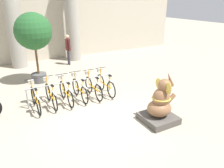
{
  "coord_description": "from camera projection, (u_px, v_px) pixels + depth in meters",
  "views": [
    {
      "loc": [
        -2.87,
        -5.69,
        3.74
      ],
      "look_at": [
        0.48,
        0.4,
        1.0
      ],
      "focal_mm": 35.0,
      "sensor_mm": 36.0,
      "label": 1
    }
  ],
  "objects": [
    {
      "name": "ground_plane",
      "position": [
        105.0,
        118.0,
        7.3
      ],
      "size": [
        60.0,
        60.0,
        0.0
      ],
      "primitive_type": "plane",
      "color": "#9E937F"
    },
    {
      "name": "bicycle_0",
      "position": [
        35.0,
        98.0,
        7.77
      ],
      "size": [
        0.48,
        1.66,
        1.02
      ],
      "color": "black",
      "rests_on": "ground_plane"
    },
    {
      "name": "bicycle_1",
      "position": [
        51.0,
        95.0,
        8.07
      ],
      "size": [
        0.48,
        1.66,
        1.02
      ],
      "color": "black",
      "rests_on": "ground_plane"
    },
    {
      "name": "bicycle_2",
      "position": [
        66.0,
        92.0,
        8.29
      ],
      "size": [
        0.48,
        1.66,
        1.02
      ],
      "color": "black",
      "rests_on": "ground_plane"
    },
    {
      "name": "bicycle_3",
      "position": [
        79.0,
        89.0,
        8.58
      ],
      "size": [
        0.48,
        1.66,
        1.02
      ],
      "color": "black",
      "rests_on": "ground_plane"
    },
    {
      "name": "elephant_statue",
      "position": [
        160.0,
        106.0,
        6.93
      ],
      "size": [
        1.04,
        1.04,
        1.68
      ],
      "color": "#4C4742",
      "rests_on": "ground_plane"
    },
    {
      "name": "column_right",
      "position": [
        72.0,
        18.0,
        13.27
      ],
      "size": [
        1.04,
        1.04,
        5.16
      ],
      "color": "gray",
      "rests_on": "ground_plane"
    },
    {
      "name": "bicycle_5",
      "position": [
        105.0,
        84.0,
        9.06
      ],
      "size": [
        0.48,
        1.66,
        1.02
      ],
      "color": "black",
      "rests_on": "ground_plane"
    },
    {
      "name": "bicycle_4",
      "position": [
        93.0,
        87.0,
        8.79
      ],
      "size": [
        0.48,
        1.66,
        1.02
      ],
      "color": "black",
      "rests_on": "ground_plane"
    },
    {
      "name": "person_pedestrian",
      "position": [
        68.0,
        47.0,
        12.8
      ],
      "size": [
        0.24,
        0.47,
        1.78
      ],
      "color": "#383342",
      "rests_on": "ground_plane"
    },
    {
      "name": "column_left",
      "position": [
        13.0,
        20.0,
        11.78
      ],
      "size": [
        1.04,
        1.04,
        5.16
      ],
      "color": "gray",
      "rests_on": "ground_plane"
    },
    {
      "name": "potted_tree",
      "position": [
        33.0,
        33.0,
        9.65
      ],
      "size": [
        1.64,
        1.64,
        3.2
      ],
      "color": "#4C4C4C",
      "rests_on": "ground_plane"
    },
    {
      "name": "bike_rack",
      "position": [
        71.0,
        85.0,
        8.46
      ],
      "size": [
        3.42,
        0.05,
        0.77
      ],
      "color": "gray",
      "rests_on": "ground_plane"
    },
    {
      "name": "building_facade",
      "position": [
        40.0,
        11.0,
        13.2
      ],
      "size": [
        20.0,
        0.2,
        6.0
      ],
      "color": "#BCB29E",
      "rests_on": "ground_plane"
    }
  ]
}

